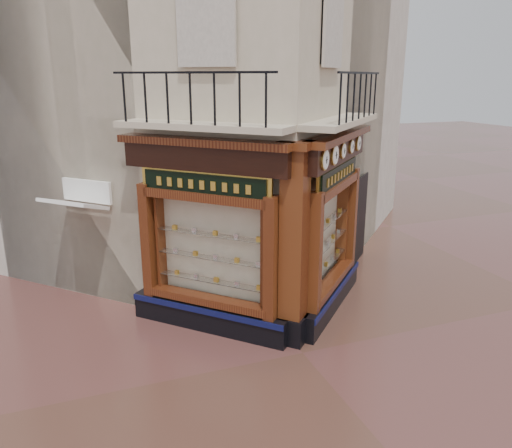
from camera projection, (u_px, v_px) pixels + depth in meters
name	position (u px, v px, depth m)	size (l,w,h in m)	color
ground	(303.00, 353.00, 9.55)	(80.00, 80.00, 0.00)	#533226
main_building	(209.00, 41.00, 13.37)	(8.00, 8.00, 12.00)	beige
neighbour_left	(108.00, 62.00, 14.91)	(8.00, 8.00, 11.00)	beige
neighbour_right	(262.00, 63.00, 16.56)	(8.00, 8.00, 11.00)	beige
shopfront_left	(207.00, 239.00, 9.92)	(2.86, 2.86, 3.98)	black
shopfront_right	(332.00, 225.00, 10.86)	(2.86, 2.86, 3.98)	black
corner_pilaster	(294.00, 249.00, 9.44)	(0.85, 0.85, 3.98)	black
balcony	(275.00, 123.00, 9.68)	(5.94, 2.97, 1.03)	beige
clock_a	(325.00, 160.00, 9.11)	(0.32, 0.32, 0.40)	gold
clock_b	(335.00, 155.00, 9.67)	(0.33, 0.33, 0.41)	gold
clock_c	(343.00, 151.00, 10.20)	(0.27, 0.27, 0.33)	gold
clock_d	(351.00, 147.00, 10.81)	(0.25, 0.25, 0.31)	gold
clock_e	(358.00, 143.00, 11.36)	(0.28, 0.28, 0.35)	gold
awning	(84.00, 305.00, 11.53)	(1.34, 0.80, 0.08)	white
signboard_left	(204.00, 184.00, 9.53)	(2.05, 2.05, 0.55)	gold
signboard_right	(338.00, 174.00, 10.51)	(1.99, 1.99, 0.53)	gold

